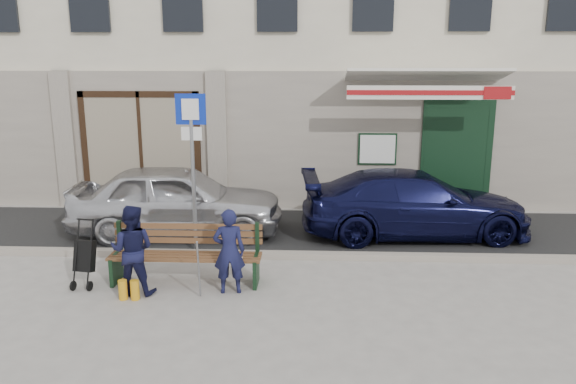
# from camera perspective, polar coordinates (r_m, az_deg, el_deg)

# --- Properties ---
(ground) EXTENTS (80.00, 80.00, 0.00)m
(ground) POSITION_cam_1_polar(r_m,az_deg,el_deg) (8.74, -3.02, -10.13)
(ground) COLOR #9E9991
(ground) RESTS_ON ground
(asphalt_lane) EXTENTS (60.00, 3.20, 0.01)m
(asphalt_lane) POSITION_cam_1_polar(r_m,az_deg,el_deg) (11.64, -1.57, -3.97)
(asphalt_lane) COLOR #282828
(asphalt_lane) RESTS_ON ground
(curb) EXTENTS (60.00, 0.18, 0.12)m
(curb) POSITION_cam_1_polar(r_m,az_deg,el_deg) (10.11, -2.21, -6.41)
(curb) COLOR #9E9384
(curb) RESTS_ON ground
(building) EXTENTS (20.00, 8.27, 10.00)m
(building) POSITION_cam_1_polar(r_m,az_deg,el_deg) (16.50, -0.28, 18.65)
(building) COLOR beige
(building) RESTS_ON ground
(car_silver) EXTENTS (4.32, 1.98, 1.44)m
(car_silver) POSITION_cam_1_polar(r_m,az_deg,el_deg) (11.48, -11.21, -0.78)
(car_silver) COLOR silver
(car_silver) RESTS_ON ground
(car_navy) EXTENTS (4.63, 2.14, 1.31)m
(car_navy) POSITION_cam_1_polar(r_m,az_deg,el_deg) (11.49, 12.77, -1.16)
(car_navy) COLOR black
(car_navy) RESTS_ON ground
(parking_sign) EXTENTS (0.54, 0.08, 2.89)m
(parking_sign) POSITION_cam_1_polar(r_m,az_deg,el_deg) (10.10, -9.72, 4.55)
(parking_sign) COLOR gray
(parking_sign) RESTS_ON ground
(bench) EXTENTS (2.40, 1.17, 0.98)m
(bench) POSITION_cam_1_polar(r_m,az_deg,el_deg) (9.07, -10.66, -6.35)
(bench) COLOR brown
(bench) RESTS_ON ground
(man) EXTENTS (0.52, 0.38, 1.32)m
(man) POSITION_cam_1_polar(r_m,az_deg,el_deg) (8.54, -5.99, -6.00)
(man) COLOR #15183C
(man) RESTS_ON ground
(woman) EXTENTS (0.69, 0.54, 1.38)m
(woman) POSITION_cam_1_polar(r_m,az_deg,el_deg) (8.78, -15.54, -5.69)
(woman) COLOR #121333
(woman) RESTS_ON ground
(stroller) EXTENTS (0.34, 0.46, 1.05)m
(stroller) POSITION_cam_1_polar(r_m,az_deg,el_deg) (9.36, -19.97, -6.25)
(stroller) COLOR black
(stroller) RESTS_ON ground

